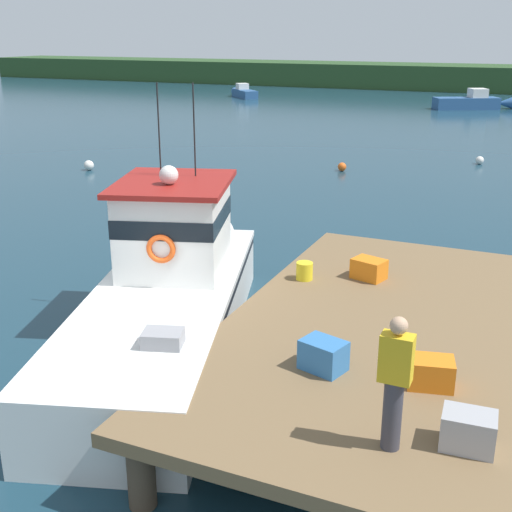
# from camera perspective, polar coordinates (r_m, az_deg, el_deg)

# --- Properties ---
(ground_plane) EXTENTS (200.00, 200.00, 0.00)m
(ground_plane) POSITION_cam_1_polar(r_m,az_deg,el_deg) (13.08, -7.96, -7.38)
(ground_plane) COLOR #193847
(dock) EXTENTS (6.00, 9.00, 1.20)m
(dock) POSITION_cam_1_polar(r_m,az_deg,el_deg) (11.05, 13.68, -6.71)
(dock) COLOR #4C3D2D
(dock) RESTS_ON ground
(main_fishing_boat) EXTENTS (4.88, 9.89, 4.80)m
(main_fishing_boat) POSITION_cam_1_polar(r_m,az_deg,el_deg) (12.86, -7.44, -2.90)
(main_fishing_boat) COLOR white
(main_fishing_boat) RESTS_ON ground
(crate_stack_near_edge) EXTENTS (0.68, 0.57, 0.40)m
(crate_stack_near_edge) POSITION_cam_1_polar(r_m,az_deg,el_deg) (9.29, 14.79, -9.67)
(crate_stack_near_edge) COLOR orange
(crate_stack_near_edge) RESTS_ON dock
(crate_single_by_cleat) EXTENTS (0.70, 0.59, 0.44)m
(crate_single_by_cleat) POSITION_cam_1_polar(r_m,az_deg,el_deg) (9.44, 5.82, -8.49)
(crate_single_by_cleat) COLOR #3370B2
(crate_single_by_cleat) RESTS_ON dock
(crate_stack_mid_dock) EXTENTS (0.70, 0.59, 0.39)m
(crate_stack_mid_dock) POSITION_cam_1_polar(r_m,az_deg,el_deg) (12.90, 9.69, -1.10)
(crate_stack_mid_dock) COLOR orange
(crate_stack_mid_dock) RESTS_ON dock
(crate_single_far) EXTENTS (0.63, 0.48, 0.44)m
(crate_single_far) POSITION_cam_1_polar(r_m,az_deg,el_deg) (8.16, 17.80, -14.12)
(crate_single_far) COLOR #9E9EA3
(crate_single_far) RESTS_ON dock
(bait_bucket) EXTENTS (0.32, 0.32, 0.34)m
(bait_bucket) POSITION_cam_1_polar(r_m,az_deg,el_deg) (12.72, 4.19, -1.29)
(bait_bucket) COLOR yellow
(bait_bucket) RESTS_ON dock
(deckhand_by_the_boat) EXTENTS (0.36, 0.22, 1.63)m
(deckhand_by_the_boat) POSITION_cam_1_polar(r_m,az_deg,el_deg) (7.62, 11.85, -10.47)
(deckhand_by_the_boat) COLOR #383842
(deckhand_by_the_boat) RESTS_ON dock
(moored_boat_far_right) EXTENTS (3.95, 4.05, 1.20)m
(moored_boat_far_right) POSITION_cam_1_polar(r_m,az_deg,el_deg) (61.42, -1.08, 13.88)
(moored_boat_far_right) COLOR #285184
(moored_boat_far_right) RESTS_ON ground
(moored_boat_far_left) EXTENTS (5.90, 3.95, 1.54)m
(moored_boat_far_left) POSITION_cam_1_polar(r_m,az_deg,el_deg) (54.49, 18.06, 12.48)
(moored_boat_far_left) COLOR #285184
(moored_boat_far_left) RESTS_ON ground
(mooring_buoy_spare_mooring) EXTENTS (0.43, 0.43, 0.43)m
(mooring_buoy_spare_mooring) POSITION_cam_1_polar(r_m,az_deg,el_deg) (29.72, -14.18, 7.57)
(mooring_buoy_spare_mooring) COLOR silver
(mooring_buoy_spare_mooring) RESTS_ON ground
(mooring_buoy_channel_marker) EXTENTS (0.37, 0.37, 0.37)m
(mooring_buoy_channel_marker) POSITION_cam_1_polar(r_m,az_deg,el_deg) (28.92, 7.41, 7.62)
(mooring_buoy_channel_marker) COLOR #EA5B19
(mooring_buoy_channel_marker) RESTS_ON ground
(mooring_buoy_inshore) EXTENTS (0.36, 0.36, 0.36)m
(mooring_buoy_inshore) POSITION_cam_1_polar(r_m,az_deg,el_deg) (31.80, 18.69, 7.81)
(mooring_buoy_inshore) COLOR silver
(mooring_buoy_inshore) RESTS_ON ground
(far_shoreline) EXTENTS (120.00, 8.00, 2.40)m
(far_shoreline) POSITION_cam_1_polar(r_m,az_deg,el_deg) (72.32, 19.38, 14.24)
(far_shoreline) COLOR #284723
(far_shoreline) RESTS_ON ground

